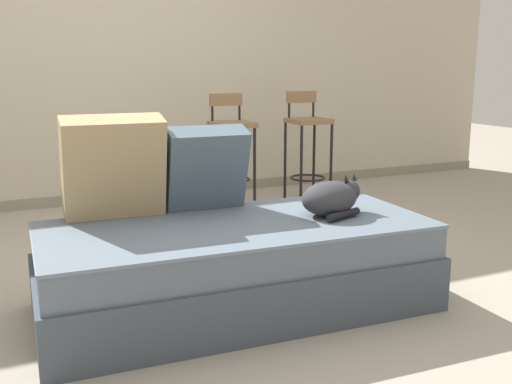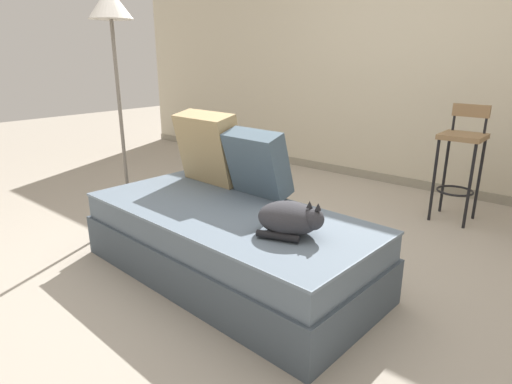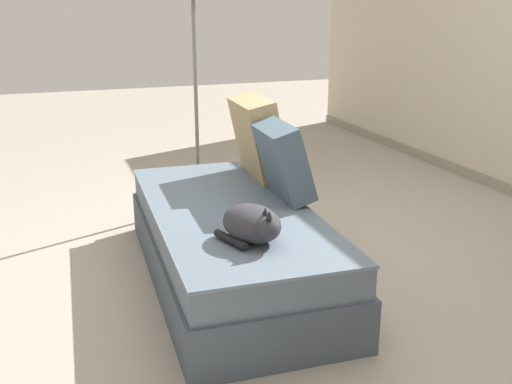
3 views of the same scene
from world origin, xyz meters
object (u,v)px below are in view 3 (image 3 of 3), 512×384
at_px(floor_lamp, 193,0).
at_px(cat, 253,224).
at_px(couch, 230,243).
at_px(throw_pillow_corner, 258,137).
at_px(throw_pillow_middle, 283,161).

bearing_deg(floor_lamp, cat, -6.46).
relative_size(couch, floor_lamp, 1.07).
xyz_separation_m(couch, cat, (0.50, -0.04, 0.30)).
relative_size(throw_pillow_corner, floor_lamp, 0.29).
bearing_deg(couch, throw_pillow_corner, 145.06).
relative_size(throw_pillow_corner, cat, 1.34).
distance_m(throw_pillow_corner, floor_lamp, 1.15).
bearing_deg(throw_pillow_middle, throw_pillow_corner, 177.43).
xyz_separation_m(cat, floor_lamp, (-1.78, 0.20, 0.99)).
bearing_deg(floor_lamp, throw_pillow_corner, 13.80).
relative_size(couch, cat, 5.03).
bearing_deg(throw_pillow_middle, cat, -34.88).
height_order(couch, throw_pillow_corner, throw_pillow_corner).
xyz_separation_m(throw_pillow_middle, floor_lamp, (-1.25, -0.17, 0.86)).
bearing_deg(throw_pillow_corner, couch, -34.94).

